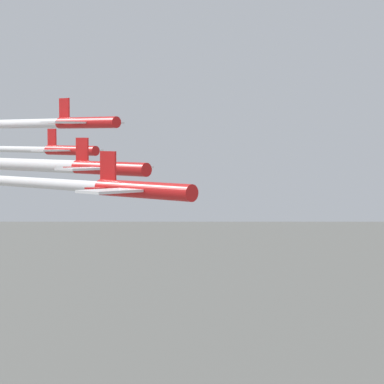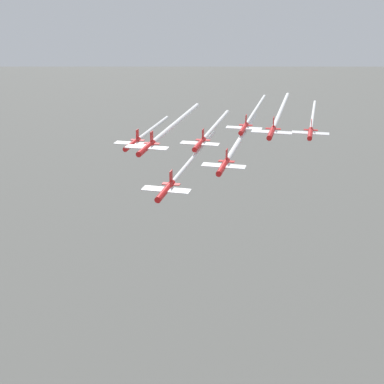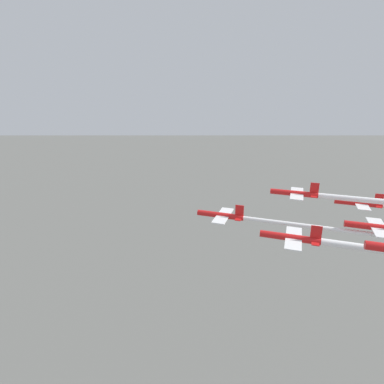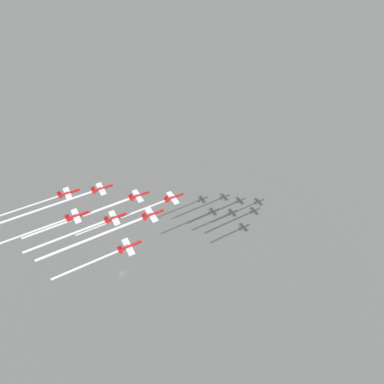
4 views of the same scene
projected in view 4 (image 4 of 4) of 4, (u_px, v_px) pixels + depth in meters
name	position (u px, v px, depth m)	size (l,w,h in m)	color
ground_plane	(122.00, 273.00, 225.77)	(3000.00, 3000.00, 0.00)	#60605B
jet_0	(173.00, 198.00, 156.14)	(10.89, 10.54, 3.65)	red
jet_1	(138.00, 196.00, 155.66)	(10.89, 10.54, 3.65)	red
jet_2	(152.00, 214.00, 141.77)	(10.89, 10.54, 3.65)	red
jet_3	(102.00, 189.00, 152.67)	(10.89, 10.54, 3.65)	red
jet_4	(115.00, 218.00, 143.83)	(10.89, 10.54, 3.65)	red
jet_5	(129.00, 246.00, 132.95)	(10.89, 10.54, 3.65)	red
jet_6	(68.00, 193.00, 155.34)	(10.89, 10.54, 3.65)	red
jet_7	(77.00, 216.00, 143.40)	(10.89, 10.54, 3.65)	red
smoke_trail_0	(122.00, 217.00, 146.26)	(44.70, 11.36, 0.96)	white
smoke_trail_1	(79.00, 217.00, 144.72)	(50.53, 13.09, 1.35)	white
smoke_trail_2	(92.00, 238.00, 131.56)	(46.56, 12.08, 1.27)	white
smoke_trail_3	(40.00, 210.00, 141.98)	(49.08, 12.56, 1.15)	white
smoke_trail_4	(66.00, 236.00, 135.61)	(35.65, 9.42, 1.16)	white
smoke_trail_5	(86.00, 265.00, 126.15)	(27.86, 7.51, 1.06)	white
smoke_trail_6	(14.00, 211.00, 146.09)	(41.24, 10.49, 0.90)	white
smoke_trail_7	(12.00, 239.00, 133.28)	(45.99, 11.66, 0.96)	white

